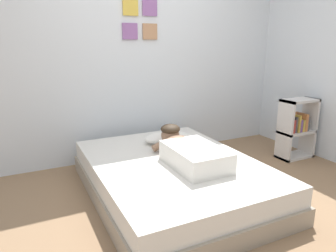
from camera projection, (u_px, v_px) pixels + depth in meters
name	position (u px, v px, depth m)	size (l,w,h in m)	color
ground_plane	(206.00, 206.00, 2.76)	(11.93, 11.93, 0.00)	#8C6B4C
back_wall	(139.00, 56.00, 3.79)	(3.97, 0.12, 2.50)	silver
bed	(173.00, 177.00, 2.96)	(1.48, 2.01, 0.34)	gray
pillow	(167.00, 137.00, 3.44)	(0.52, 0.32, 0.11)	white
person_lying	(188.00, 150.00, 2.87)	(0.43, 0.92, 0.27)	silver
coffee_cup	(167.00, 142.00, 3.31)	(0.12, 0.09, 0.07)	white
cell_phone	(181.00, 156.00, 3.00)	(0.07, 0.14, 0.01)	black
bookshelf	(296.00, 128.00, 3.84)	(0.45, 0.24, 0.75)	silver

